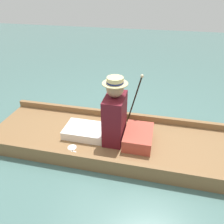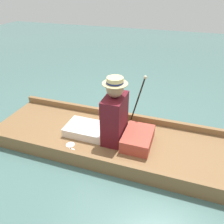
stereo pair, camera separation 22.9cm
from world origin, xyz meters
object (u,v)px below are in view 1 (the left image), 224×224
teddy_bear (115,112)px  wine_glass (72,149)px  seated_person (107,118)px  walking_cane (136,95)px

teddy_bear → wine_glass: size_ratio=3.39×
seated_person → wine_glass: bearing=136.0°
teddy_bear → wine_glass: 0.85m
wine_glass → teddy_bear: bearing=-23.9°
wine_glass → walking_cane: size_ratio=0.14×
teddy_bear → walking_cane: 0.39m
walking_cane → seated_person: bearing=146.7°
teddy_bear → walking_cane: walking_cane is taller
seated_person → teddy_bear: 0.40m
teddy_bear → walking_cane: bearing=-77.5°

